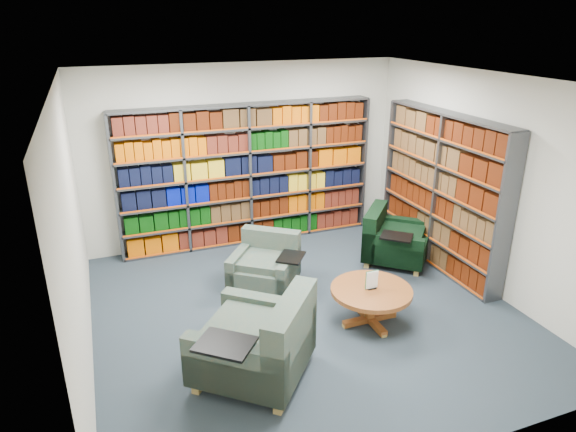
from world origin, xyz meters
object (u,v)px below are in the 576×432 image
object	(u,v)px
chair_teal_left	(266,266)
chair_green_right	(391,241)
coffee_table	(371,296)
chair_teal_front	(262,346)

from	to	relation	value
chair_teal_left	chair_green_right	xyz separation A→B (m)	(1.98, 0.07, 0.02)
chair_teal_left	coffee_table	world-z (taller)	chair_teal_left
coffee_table	chair_teal_front	bearing A→B (deg)	-161.82
chair_teal_front	coffee_table	xyz separation A→B (m)	(1.51, 0.50, -0.02)
chair_green_right	coffee_table	world-z (taller)	chair_green_right
chair_teal_left	chair_teal_front	distance (m)	1.91
chair_green_right	coffee_table	xyz separation A→B (m)	(-1.11, -1.36, 0.04)
chair_green_right	chair_teal_front	size ratio (longest dim) A/B	0.85
coffee_table	chair_green_right	bearing A→B (deg)	50.84
chair_teal_left	coffee_table	size ratio (longest dim) A/B	1.17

